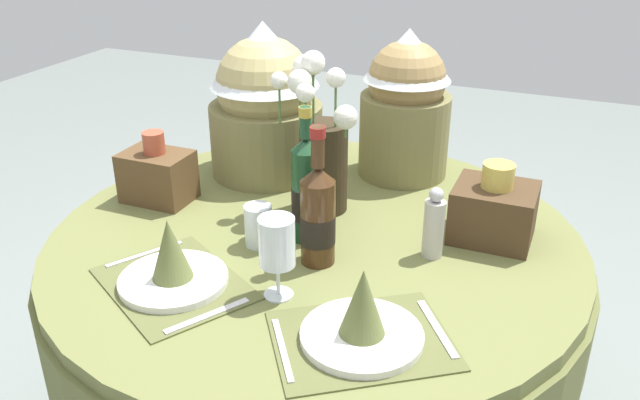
{
  "coord_description": "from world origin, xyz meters",
  "views": [
    {
      "loc": [
        0.58,
        -1.36,
        1.53
      ],
      "look_at": [
        0.0,
        0.03,
        0.8
      ],
      "focal_mm": 37.37,
      "sensor_mm": 36.0,
      "label": 1
    }
  ],
  "objects": [
    {
      "name": "wine_glass_right",
      "position": [
        0.04,
        -0.28,
        0.85
      ],
      "size": [
        0.08,
        0.08,
        0.19
      ],
      "color": "silver",
      "rests_on": "dining_table"
    },
    {
      "name": "tumbler_near_right",
      "position": [
        -0.11,
        -0.1,
        0.78
      ],
      "size": [
        0.07,
        0.07,
        0.1
      ],
      "primitive_type": "cylinder",
      "color": "silver",
      "rests_on": "dining_table"
    },
    {
      "name": "woven_basket_side_right",
      "position": [
        0.41,
        0.15,
        0.8
      ],
      "size": [
        0.2,
        0.17,
        0.2
      ],
      "color": "#47331E",
      "rests_on": "dining_table"
    },
    {
      "name": "pepper_mill",
      "position": [
        0.3,
        0.01,
        0.8
      ],
      "size": [
        0.05,
        0.05,
        0.18
      ],
      "color": "#B7B2AD",
      "rests_on": "dining_table"
    },
    {
      "name": "place_setting_left",
      "position": [
        -0.2,
        -0.33,
        0.77
      ],
      "size": [
        0.42,
        0.4,
        0.16
      ],
      "color": "brown",
      "rests_on": "dining_table"
    },
    {
      "name": "place_setting_right",
      "position": [
        0.25,
        -0.36,
        0.77
      ],
      "size": [
        0.43,
        0.41,
        0.16
      ],
      "color": "brown",
      "rests_on": "dining_table"
    },
    {
      "name": "gift_tub_back_left",
      "position": [
        -0.29,
        0.31,
        0.96
      ],
      "size": [
        0.33,
        0.33,
        0.45
      ],
      "color": "olive",
      "rests_on": "dining_table"
    },
    {
      "name": "woven_basket_side_left",
      "position": [
        -0.48,
        0.02,
        0.8
      ],
      "size": [
        0.18,
        0.13,
        0.2
      ],
      "color": "brown",
      "rests_on": "dining_table"
    },
    {
      "name": "gift_tub_back_centre",
      "position": [
        0.09,
        0.46,
        0.95
      ],
      "size": [
        0.26,
        0.26,
        0.44
      ],
      "color": "olive",
      "rests_on": "dining_table"
    },
    {
      "name": "wine_bottle_left",
      "position": [
        0.06,
        -0.12,
        0.84
      ],
      "size": [
        0.08,
        0.08,
        0.33
      ],
      "color": "#422814",
      "rests_on": "dining_table"
    },
    {
      "name": "wine_bottle_centre",
      "position": [
        -0.01,
        -0.03,
        0.86
      ],
      "size": [
        0.07,
        0.07,
        0.34
      ],
      "color": "#194223",
      "rests_on": "dining_table"
    },
    {
      "name": "flower_vase",
      "position": [
        -0.04,
        0.13,
        0.9
      ],
      "size": [
        0.24,
        0.19,
        0.43
      ],
      "color": "#332819",
      "rests_on": "dining_table"
    },
    {
      "name": "dining_table",
      "position": [
        0.0,
        0.0,
        0.57
      ],
      "size": [
        1.36,
        1.36,
        0.72
      ],
      "color": "olive",
      "rests_on": "ground"
    }
  ]
}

